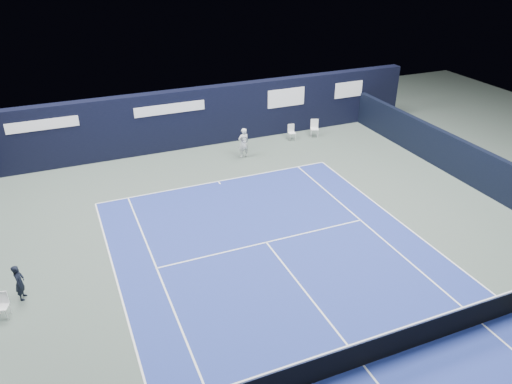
% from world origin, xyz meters
% --- Properties ---
extents(ground, '(48.00, 48.00, 0.00)m').
position_xyz_m(ground, '(0.00, 2.00, 0.00)').
color(ground, '#47554C').
rests_on(ground, ground).
extents(court_surface, '(10.97, 23.77, 0.01)m').
position_xyz_m(court_surface, '(0.00, 0.00, 0.00)').
color(court_surface, navy).
rests_on(court_surface, ground).
extents(enclosure_wall_right, '(0.30, 22.00, 1.80)m').
position_xyz_m(enclosure_wall_right, '(10.50, 6.00, 0.90)').
color(enclosure_wall_right, black).
rests_on(enclosure_wall_right, ground).
extents(folding_chair_back_a, '(0.42, 0.44, 0.85)m').
position_xyz_m(folding_chair_back_a, '(5.43, 15.31, 0.57)').
color(folding_chair_back_a, white).
rests_on(folding_chair_back_a, ground).
extents(folding_chair_back_b, '(0.56, 0.55, 0.97)m').
position_xyz_m(folding_chair_back_b, '(6.82, 15.20, 0.55)').
color(folding_chair_back_b, white).
rests_on(folding_chair_back_b, ground).
extents(line_judge_chair, '(0.46, 0.45, 0.84)m').
position_xyz_m(line_judge_chair, '(-8.85, 5.84, 0.48)').
color(line_judge_chair, white).
rests_on(line_judge_chair, ground).
extents(line_judge, '(0.40, 0.51, 1.23)m').
position_xyz_m(line_judge, '(-8.33, 6.50, 0.61)').
color(line_judge, black).
rests_on(line_judge, ground).
extents(court_markings, '(11.03, 23.83, 0.00)m').
position_xyz_m(court_markings, '(0.00, 0.00, 0.01)').
color(court_markings, white).
rests_on(court_markings, court_surface).
extents(tennis_net, '(12.90, 0.10, 1.10)m').
position_xyz_m(tennis_net, '(0.00, 0.00, 0.51)').
color(tennis_net, black).
rests_on(tennis_net, ground).
extents(back_sponsor_wall, '(26.00, 0.63, 3.10)m').
position_xyz_m(back_sponsor_wall, '(0.01, 16.50, 1.55)').
color(back_sponsor_wall, black).
rests_on(back_sponsor_wall, ground).
extents(tennis_player, '(0.60, 0.82, 1.55)m').
position_xyz_m(tennis_player, '(2.11, 14.03, 0.78)').
color(tennis_player, silver).
rests_on(tennis_player, ground).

